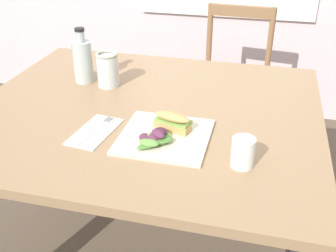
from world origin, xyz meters
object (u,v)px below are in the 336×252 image
(plate_lunch, at_px, (165,137))
(cup_extra_side, at_px, (243,152))
(chair_wooden_far, at_px, (232,87))
(sandwich_half_front, at_px, (173,121))
(fork_on_napkin, at_px, (98,128))
(dining_table, at_px, (146,137))
(mason_jar_iced_tea, at_px, (108,71))
(bottle_cold_brew, at_px, (83,63))

(plate_lunch, height_order, cup_extra_side, cup_extra_side)
(chair_wooden_far, relative_size, sandwich_half_front, 7.05)
(fork_on_napkin, relative_size, cup_extra_side, 2.20)
(sandwich_half_front, bearing_deg, cup_extra_side, -30.06)
(plate_lunch, bearing_deg, fork_on_napkin, -179.60)
(dining_table, bearing_deg, fork_on_napkin, -118.45)
(sandwich_half_front, height_order, mason_jar_iced_tea, mason_jar_iced_tea)
(fork_on_napkin, distance_m, mason_jar_iced_tea, 0.35)
(chair_wooden_far, relative_size, cup_extra_side, 10.36)
(cup_extra_side, bearing_deg, mason_jar_iced_tea, 142.63)
(sandwich_half_front, distance_m, cup_extra_side, 0.26)
(chair_wooden_far, relative_size, bottle_cold_brew, 4.07)
(fork_on_napkin, height_order, bottle_cold_brew, bottle_cold_brew)
(fork_on_napkin, bearing_deg, mason_jar_iced_tea, 105.75)
(sandwich_half_front, bearing_deg, bottle_cold_brew, 144.72)
(chair_wooden_far, distance_m, plate_lunch, 1.14)
(chair_wooden_far, bearing_deg, sandwich_half_front, -94.87)
(fork_on_napkin, distance_m, cup_extra_side, 0.46)
(fork_on_napkin, bearing_deg, cup_extra_side, -10.85)
(dining_table, distance_m, mason_jar_iced_tea, 0.30)
(sandwich_half_front, relative_size, cup_extra_side, 1.47)
(chair_wooden_far, xyz_separation_m, fork_on_napkin, (-0.32, -1.10, 0.30))
(dining_table, distance_m, cup_extra_side, 0.47)
(mason_jar_iced_tea, bearing_deg, plate_lunch, -46.83)
(sandwich_half_front, xyz_separation_m, fork_on_napkin, (-0.23, -0.04, -0.03))
(dining_table, height_order, cup_extra_side, cup_extra_side)
(sandwich_half_front, distance_m, fork_on_napkin, 0.24)
(chair_wooden_far, distance_m, mason_jar_iced_tea, 0.94)
(chair_wooden_far, height_order, fork_on_napkin, chair_wooden_far)
(fork_on_napkin, bearing_deg, sandwich_half_front, 10.49)
(bottle_cold_brew, bearing_deg, chair_wooden_far, 55.20)
(dining_table, height_order, bottle_cold_brew, bottle_cold_brew)
(plate_lunch, relative_size, bottle_cold_brew, 1.25)
(plate_lunch, xyz_separation_m, fork_on_napkin, (-0.22, -0.00, 0.00))
(sandwich_half_front, relative_size, fork_on_napkin, 0.67)
(mason_jar_iced_tea, xyz_separation_m, cup_extra_side, (0.55, -0.42, -0.02))
(bottle_cold_brew, bearing_deg, mason_jar_iced_tea, -8.95)
(chair_wooden_far, xyz_separation_m, cup_extra_side, (0.13, -1.19, 0.33))
(plate_lunch, bearing_deg, dining_table, 123.23)
(chair_wooden_far, distance_m, cup_extra_side, 1.24)
(dining_table, relative_size, cup_extra_side, 14.20)
(bottle_cold_brew, relative_size, cup_extra_side, 2.55)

